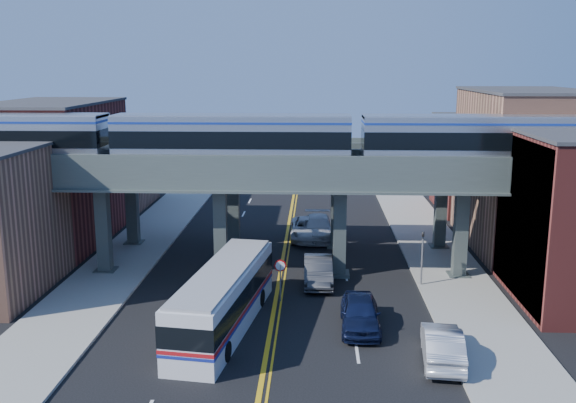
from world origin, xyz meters
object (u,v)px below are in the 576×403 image
Objects in this scene: stop_sign at (280,274)px; car_lane_d at (318,228)px; car_lane_a at (360,313)px; traffic_signal at (422,252)px; car_lane_b at (318,271)px; transit_train at (232,138)px; transit_bus at (224,299)px; car_parked_curb at (442,345)px; car_lane_c at (308,229)px.

stop_sign is 0.42× the size of car_lane_d.
traffic_signal is at bearing 58.72° from car_lane_a.
car_lane_b is at bearing 108.27° from car_lane_a.
transit_train is at bearing 170.76° from traffic_signal.
car_lane_d is (5.16, 18.59, -0.73)m from transit_bus.
car_lane_b is 1.02× the size of car_parked_curb.
car_lane_d is (5.72, 9.53, -8.38)m from transit_train.
car_lane_d is at bearing 97.92° from car_lane_a.
transit_bus is (-2.84, -4.07, -0.13)m from stop_sign.
car_lane_c is (4.90, 9.35, -8.44)m from transit_train.
traffic_signal is 13.63m from car_lane_c.
transit_train is 7.65× the size of car_lane_d.
transit_train is at bearing -122.61° from car_lane_d.
car_lane_c is (-3.02, 18.25, -0.04)m from car_lane_a.
car_lane_a is at bearing -73.84° from car_lane_b.
transit_bus is at bearing -107.13° from car_lane_d.
car_lane_a reaches higher than car_lane_c.
transit_train is 3.78× the size of transit_bus.
car_lane_c is (1.50, 14.35, -0.91)m from stop_sign.
transit_train is 9.09× the size of car_lane_b.
car_lane_a is 7.58m from car_lane_b.
stop_sign reaches higher than car_lane_c.
stop_sign reaches higher than car_lane_b.
transit_bus is 2.02× the size of car_lane_d.
traffic_signal reaches higher than car_lane_b.
transit_train is at bearing -41.71° from car_parked_curb.
car_lane_c is 0.84m from car_lane_d.
traffic_signal is at bearing -4.01° from car_lane_b.
car_lane_b is (-6.61, 0.35, -1.44)m from traffic_signal.
car_lane_a is (-4.38, -6.90, -1.42)m from traffic_signal.
stop_sign is at bearing -37.28° from car_parked_curb.
traffic_signal is at bearing 18.63° from stop_sign.
car_lane_d is (0.04, 11.18, 0.04)m from car_lane_b.
traffic_signal is (12.30, -2.00, -6.99)m from transit_train.
car_lane_a is 18.56m from car_lane_d.
car_lane_d is at bearing 11.18° from car_lane_c.
car_lane_d is (-6.58, 11.53, -1.40)m from traffic_signal.
traffic_signal is at bearing -57.71° from car_lane_c.
traffic_signal reaches higher than stop_sign.
car_parked_curb is (5.88, -22.20, -0.05)m from car_lane_d.
stop_sign is at bearing -125.33° from car_lane_b.
car_lane_b is 12.51m from car_parked_curb.
transit_bus is 9.05m from car_lane_b.
car_lane_d reaches higher than car_parked_curb.
transit_bus is 11.64m from car_parked_curb.
car_lane_d is (2.32, 14.53, -0.85)m from stop_sign.
traffic_signal is at bearing -9.24° from transit_train.
car_parked_curb is at bearing -47.53° from transit_train.
car_lane_b is at bearing -16.20° from transit_train.
transit_bus reaches higher than stop_sign.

